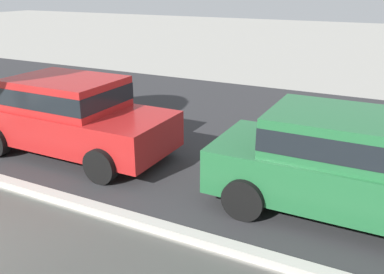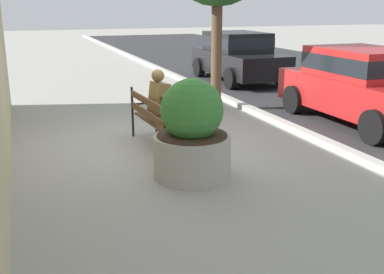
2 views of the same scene
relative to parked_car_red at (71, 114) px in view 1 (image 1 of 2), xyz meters
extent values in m
cube|color=#2D2D30|center=(0.02, 2.90, -0.84)|extent=(60.00, 9.00, 0.01)
cube|color=#B2AFA8|center=(0.02, -1.70, -0.78)|extent=(60.00, 0.20, 0.12)
cube|color=#B21E1E|center=(0.06, 0.00, -0.23)|extent=(4.11, 1.72, 0.70)
cube|color=#B21E1E|center=(-0.09, 0.00, 0.42)|extent=(2.14, 1.57, 0.60)
cube|color=black|center=(-0.09, 0.00, 0.42)|extent=(2.15, 1.59, 0.33)
cylinder|color=black|center=(1.39, 0.84, -0.52)|extent=(0.64, 0.22, 0.64)
cylinder|color=black|center=(1.39, -0.86, -0.52)|extent=(0.64, 0.22, 0.64)
cylinder|color=black|center=(-1.27, 0.86, -0.52)|extent=(0.64, 0.22, 0.64)
cube|color=#236638|center=(5.35, 0.00, -0.23)|extent=(4.11, 1.72, 0.70)
cube|color=#236638|center=(5.20, 0.00, 0.42)|extent=(2.14, 1.57, 0.60)
cube|color=black|center=(5.20, 0.00, 0.42)|extent=(2.15, 1.59, 0.33)
cylinder|color=black|center=(4.02, 0.86, -0.52)|extent=(0.64, 0.22, 0.64)
cylinder|color=black|center=(4.01, -0.84, -0.52)|extent=(0.64, 0.22, 0.64)
camera|label=1|loc=(5.80, -6.00, 2.45)|focal=38.85mm
camera|label=2|loc=(7.82, -6.70, 1.60)|focal=43.90mm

